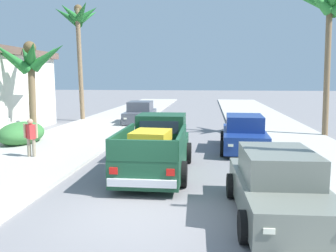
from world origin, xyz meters
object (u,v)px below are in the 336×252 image
Objects in this scene: car_left_near at (244,134)px; car_left_mid at (140,113)px; palm_tree_left_mid at (79,24)px; pedestrian at (31,136)px; palm_tree_right_mid at (29,60)px; pickup_truck at (156,148)px; palm_tree_left_fore at (331,8)px; car_right_near at (278,187)px; hedge_bush at (22,134)px.

car_left_mid is (-6.18, 8.23, 0.00)m from car_left_near.
pedestrian is at bearing -78.72° from palm_tree_left_mid.
palm_tree_right_mid is 3.15× the size of pedestrian.
palm_tree_right_mid reaches higher than pickup_truck.
palm_tree_left_mid reaches higher than palm_tree_left_fore.
car_left_near is 1.00× the size of car_right_near.
hedge_bush is at bearing -116.38° from car_left_mid.
palm_tree_left_mid is at bearing 164.96° from car_left_mid.
car_right_near is 12.73m from hedge_bush.
palm_tree_right_mid is at bearing 170.20° from car_left_near.
car_left_mid is at bearing 126.89° from car_left_near.
car_left_mid is 7.82m from palm_tree_left_mid.
palm_tree_left_fore is 16.68m from hedge_bush.
car_right_near is at bearing -57.56° from palm_tree_left_mid.
pickup_truck is at bearing 132.72° from car_right_near.
car_left_mid is at bearing 160.20° from palm_tree_left_fore.
pickup_truck is 16.52m from palm_tree_left_mid.
pickup_truck reaches higher than car_left_near.
palm_tree_right_mid is at bearing -89.20° from palm_tree_left_mid.
palm_tree_left_mid reaches higher than car_left_near.
car_left_near is at bearing -41.33° from palm_tree_left_mid.
car_left_mid is at bearing 103.45° from pickup_truck.
pedestrian is (-12.99, -7.03, -5.80)m from palm_tree_left_fore.
palm_tree_left_fore reaches higher than car_left_mid.
car_right_near is (0.02, -7.49, 0.00)m from car_left_near.
palm_tree_right_mid is at bearing 141.99° from pickup_truck.
palm_tree_left_mid is 5.22× the size of pedestrian.
car_left_mid is (-2.91, 12.16, -0.09)m from pickup_truck.
car_left_mid is 0.55× the size of palm_tree_left_fore.
pedestrian reaches higher than car_right_near.
car_right_near is 1.00× the size of car_left_mid.
car_right_near is at bearing -41.17° from palm_tree_right_mid.
palm_tree_left_mid reaches higher than car_right_near.
pickup_truck is at bearing -38.01° from palm_tree_right_mid.
palm_tree_left_mid is 11.39m from hedge_bush.
car_left_mid reaches higher than hedge_bush.
car_right_near reaches higher than hedge_bush.
palm_tree_left_mid is 13.79m from pedestrian.
car_left_near is 15.62m from palm_tree_left_mid.
palm_tree_left_mid is at bearing 122.44° from car_right_near.
pedestrian reaches higher than hedge_bush.
hedge_bush is (-10.26, 7.53, -0.16)m from car_right_near.
car_left_near is at bearing -137.07° from palm_tree_left_fore.
hedge_bush is (-10.24, 0.04, -0.16)m from car_left_near.
palm_tree_left_fore is (10.83, -3.90, 6.00)m from car_left_mid.
palm_tree_left_mid is (-7.49, 13.39, 6.13)m from pickup_truck.
pedestrian is at bearing -162.03° from car_left_near.
car_left_mid is 8.47m from palm_tree_right_mid.
hedge_bush is at bearing -163.93° from palm_tree_left_fore.
car_right_near is at bearing -68.49° from car_left_mid.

